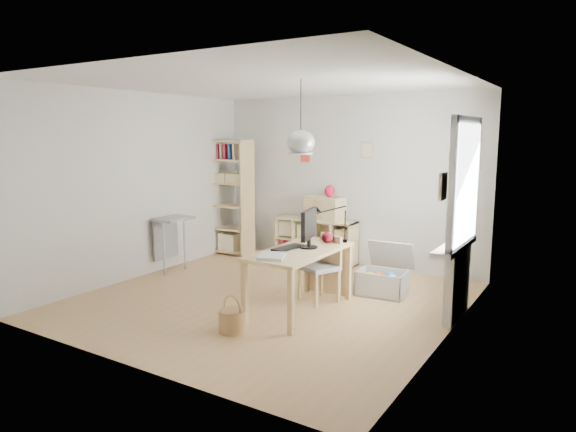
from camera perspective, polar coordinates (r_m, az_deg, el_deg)
The scene contains 20 objects.
ground at distance 6.64m, azimuth -2.13°, elevation -9.26°, with size 4.50×4.50×0.00m, color #AC8056.
room_shell at distance 5.89m, azimuth 1.42°, elevation 8.23°, with size 4.50×4.50×4.50m.
window_unit at distance 5.99m, azimuth 19.16°, elevation 3.43°, with size 0.07×1.16×1.46m.
radiator at distance 6.21m, azimuth 18.29°, elevation -7.16°, with size 0.10×0.80×0.80m, color silver.
windowsill at distance 6.12m, azimuth 18.03°, elevation -3.24°, with size 0.22×1.20×0.06m, color silver.
desk at distance 6.06m, azimuth 1.37°, elevation -4.60°, with size 0.70×1.50×0.75m.
cube_shelf at distance 8.52m, azimuth 3.06°, elevation -3.09°, with size 1.40×0.38×0.72m.
tall_bookshelf at distance 9.02m, azimuth -6.52°, elevation 2.62°, with size 0.80×0.38×2.00m.
side_table at distance 8.01m, azimuth -12.92°, elevation -1.39°, with size 0.40×0.55×0.85m.
chair at distance 6.49m, azimuth 3.87°, elevation -5.31°, with size 0.54×0.54×0.84m.
wicker_basket at distance 5.60m, azimuth -6.19°, elevation -11.40°, with size 0.29×0.29×0.41m.
storage_chest at distance 6.93m, azimuth 10.62°, elevation -6.77°, with size 0.66×0.74×0.66m.
monitor at distance 6.07m, azimuth 2.35°, elevation -1.17°, with size 0.21×0.52×0.46m.
keyboard at distance 6.08m, azimuth 0.03°, elevation -3.54°, with size 0.17×0.45×0.02m, color black.
task_lamp at distance 6.45m, azimuth 4.59°, elevation -0.28°, with size 0.41×0.15×0.43m.
yarn_ball at distance 6.41m, azimuth 4.39°, elevation -2.37°, with size 0.14×0.14×0.14m, color #4C0A19.
paper_tray at distance 5.63m, azimuth -1.81°, elevation -4.49°, with size 0.27×0.34×0.03m, color silver.
drawer_chest at distance 8.29m, azimuth 4.07°, elevation 0.84°, with size 0.66×0.30×0.38m, color beige.
red_vase at distance 8.22m, azimuth 4.65°, elevation 2.78°, with size 0.16×0.16×0.20m, color maroon.
potted_plant at distance 6.42m, azimuth 18.71°, elevation -0.73°, with size 0.34×0.29×0.38m, color #316325.
Camera 1 is at (3.53, -5.23, 2.08)m, focal length 32.00 mm.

